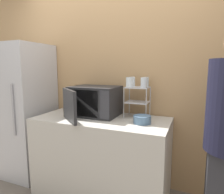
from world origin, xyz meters
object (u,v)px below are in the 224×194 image
object	(u,v)px
glass_front_left	(129,82)
bowl	(142,120)
microwave	(94,101)
refrigerator	(22,110)
glass_back_right	(146,82)
glass_front_right	(144,83)
dish_rack	(137,96)
glass_back_left	(132,81)

from	to	relation	value
glass_front_left	bowl	bearing A→B (deg)	-40.45
microwave	refrigerator	world-z (taller)	refrigerator
glass_front_left	glass_back_right	distance (m)	0.20
glass_back_right	glass_front_right	distance (m)	0.12
glass_front_right	refrigerator	xyz separation A→B (m)	(-1.64, -0.10, -0.41)
glass_back_right	refrigerator	world-z (taller)	refrigerator
dish_rack	glass_front_left	bearing A→B (deg)	-139.90
glass_front_left	bowl	world-z (taller)	glass_front_left
microwave	dish_rack	world-z (taller)	dish_rack
glass_back_right	glass_back_left	bearing A→B (deg)	-177.58
glass_front_right	bowl	distance (m)	0.40
glass_back_right	refrigerator	size ratio (longest dim) A/B	0.06
microwave	glass_back_right	xyz separation A→B (m)	(0.56, 0.17, 0.23)
glass_front_right	glass_back_left	distance (m)	0.20
glass_back_right	refrigerator	bearing A→B (deg)	-172.16
glass_back_left	dish_rack	bearing A→B (deg)	-34.32
refrigerator	bowl	bearing A→B (deg)	-2.28
microwave	glass_front_right	size ratio (longest dim) A/B	6.51
glass_back_right	glass_front_right	size ratio (longest dim) A/B	1.00
dish_rack	glass_back_right	distance (m)	0.18
glass_front_left	glass_front_right	distance (m)	0.16
glass_back_right	glass_front_left	bearing A→B (deg)	-140.89
dish_rack	glass_front_right	world-z (taller)	glass_front_right
glass_front_right	bowl	size ratio (longest dim) A/B	0.61
glass_back_left	refrigerator	xyz separation A→B (m)	(-1.47, -0.22, -0.41)
glass_front_left	refrigerator	bearing A→B (deg)	-176.17
glass_front_left	glass_back_left	world-z (taller)	same
glass_front_left	glass_back_right	bearing A→B (deg)	39.11
microwave	bowl	xyz separation A→B (m)	(0.60, -0.12, -0.13)
glass_front_right	refrigerator	distance (m)	1.69
glass_back_right	bowl	xyz separation A→B (m)	(0.04, -0.29, -0.36)
bowl	refrigerator	bearing A→B (deg)	177.72
glass_front_right	bowl	world-z (taller)	glass_front_right
microwave	glass_back_left	distance (m)	0.49
glass_back_right	bowl	size ratio (longest dim) A/B	0.61
microwave	glass_front_left	distance (m)	0.47
dish_rack	glass_back_left	distance (m)	0.18
microwave	glass_back_left	bearing A→B (deg)	22.53
dish_rack	bowl	world-z (taller)	dish_rack
microwave	bowl	size ratio (longest dim) A/B	4.00
bowl	refrigerator	size ratio (longest dim) A/B	0.10
dish_rack	glass_front_right	xyz separation A→B (m)	(0.08, -0.06, 0.15)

